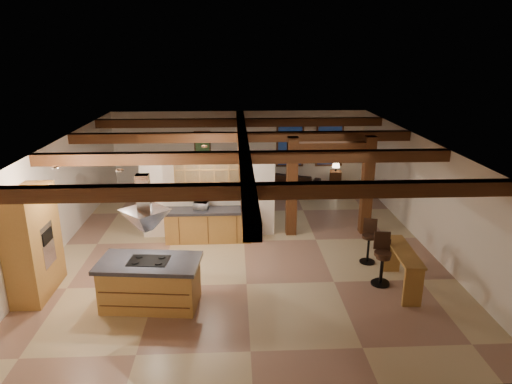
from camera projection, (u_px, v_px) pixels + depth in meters
ground at (244, 241)px, 13.01m from camera, size 12.00×12.00×0.00m
room_walls at (243, 181)px, 12.47m from camera, size 12.00×12.00×12.00m
ceiling_beams at (243, 146)px, 12.18m from camera, size 10.00×12.00×0.28m
timber_posts at (330, 176)px, 13.07m from camera, size 2.50×0.30×2.90m
partition_wall at (209, 200)px, 13.11m from camera, size 3.80×0.18×2.20m
pantry_cabinet at (33, 243)px, 9.96m from camera, size 0.67×1.60×2.40m
back_counter at (209, 225)px, 12.93m from camera, size 2.50×0.66×0.94m
upper_display_cabinet at (207, 176)px, 12.70m from camera, size 1.80×0.36×0.95m
range_hood at (146, 227)px, 9.27m from camera, size 1.10×1.10×1.40m
back_windows at (310, 146)px, 18.33m from camera, size 2.70×0.07×1.70m
framed_art at (202, 142)px, 18.08m from camera, size 0.65×0.05×0.85m
recessed_cans at (132, 160)px, 10.18m from camera, size 3.16×2.46×0.03m
kitchen_island at (150, 283)px, 9.66m from camera, size 2.21×1.34×1.05m
dining_table at (229, 203)px, 15.26m from camera, size 1.98×1.55×0.61m
sofa at (294, 181)px, 17.87m from camera, size 2.10×1.50×0.57m
microwave at (201, 206)px, 12.74m from camera, size 0.46×0.37×0.22m
bar_counter at (403, 263)px, 10.33m from camera, size 0.54×1.80×0.93m
side_table at (335, 178)px, 18.22m from camera, size 0.54×0.54×0.57m
table_lamp at (336, 165)px, 18.06m from camera, size 0.31×0.31×0.36m
bar_stool_a at (383, 261)px, 10.60m from camera, size 0.38×0.39×1.04m
bar_stool_b at (382, 259)px, 10.50m from camera, size 0.43×0.44×1.24m
bar_stool_c at (369, 241)px, 11.59m from camera, size 0.42×0.43×1.14m
dining_chairs at (229, 195)px, 15.19m from camera, size 2.10×2.10×1.11m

